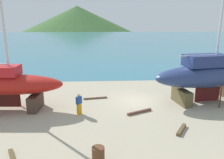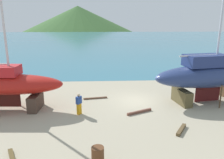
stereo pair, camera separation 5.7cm
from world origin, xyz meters
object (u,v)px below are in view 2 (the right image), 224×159
(worker, at_px, (79,104))
(sailboat_far_slipway, at_px, (4,84))
(barrel_tipped_left, at_px, (98,155))
(sailboat_mid_port, at_px, (209,75))

(worker, bearing_deg, sailboat_far_slipway, -156.74)
(sailboat_far_slipway, height_order, barrel_tipped_left, sailboat_far_slipway)
(sailboat_mid_port, relative_size, barrel_tipped_left, 17.67)
(sailboat_far_slipway, height_order, worker, sailboat_far_slipway)
(sailboat_far_slipway, xyz_separation_m, sailboat_mid_port, (16.53, 0.96, 0.26))
(sailboat_mid_port, distance_m, worker, 11.10)
(sailboat_mid_port, bearing_deg, worker, -178.30)
(sailboat_far_slipway, distance_m, sailboat_mid_port, 16.56)
(sailboat_mid_port, xyz_separation_m, worker, (-10.77, -2.23, -1.49))
(sailboat_far_slipway, bearing_deg, barrel_tipped_left, -42.39)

